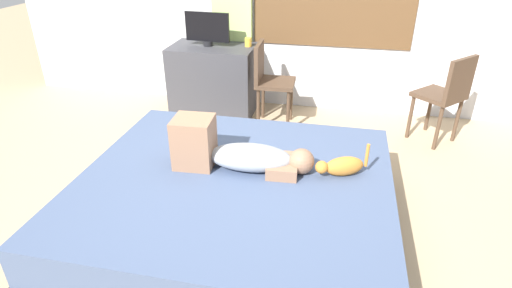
% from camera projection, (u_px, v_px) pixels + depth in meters
% --- Properties ---
extents(ground_plane, '(16.00, 16.00, 0.00)m').
position_uv_depth(ground_plane, '(235.00, 232.00, 2.86)').
color(ground_plane, tan).
extents(bed, '(2.08, 1.89, 0.43)m').
position_uv_depth(bed, '(235.00, 204.00, 2.79)').
color(bed, '#38383D').
rests_on(bed, ground).
extents(person_lying, '(0.94, 0.30, 0.34)m').
position_uv_depth(person_lying, '(236.00, 152.00, 2.75)').
color(person_lying, '#8C939E').
rests_on(person_lying, bed).
extents(cat, '(0.34, 0.20, 0.21)m').
position_uv_depth(cat, '(342.00, 166.00, 2.68)').
color(cat, '#C67A2D').
rests_on(cat, bed).
extents(desk, '(0.90, 0.56, 0.74)m').
position_uv_depth(desk, '(214.00, 79.00, 4.57)').
color(desk, '#38383D').
rests_on(desk, ground).
extents(tv_monitor, '(0.48, 0.10, 0.35)m').
position_uv_depth(tv_monitor, '(207.00, 29.00, 4.32)').
color(tv_monitor, black).
rests_on(tv_monitor, desk).
extents(cup, '(0.07, 0.07, 0.09)m').
position_uv_depth(cup, '(248.00, 42.00, 4.36)').
color(cup, gold).
rests_on(cup, desk).
extents(chair_by_desk, '(0.39, 0.39, 0.86)m').
position_uv_depth(chair_by_desk, '(269.00, 78.00, 4.18)').
color(chair_by_desk, '#4C3828').
rests_on(chair_by_desk, ground).
extents(chair_spare, '(0.54, 0.54, 0.86)m').
position_uv_depth(chair_spare, '(446.00, 93.00, 3.82)').
color(chair_spare, '#4C3828').
rests_on(chair_spare, ground).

